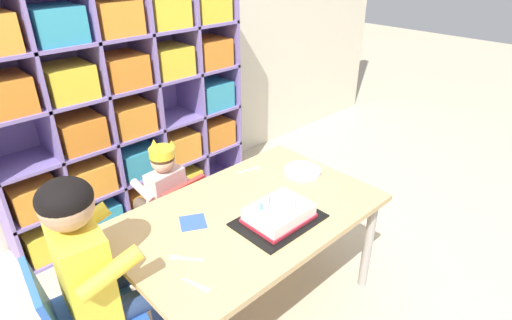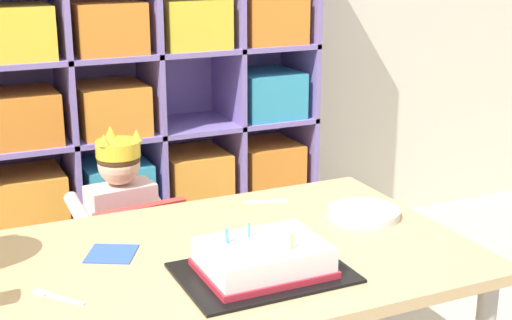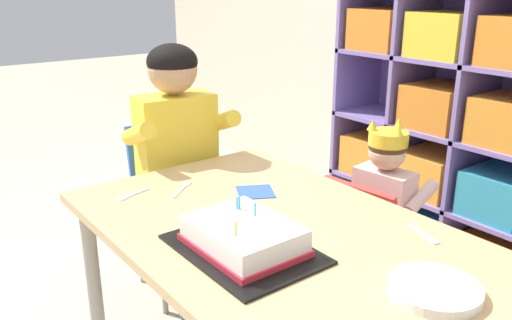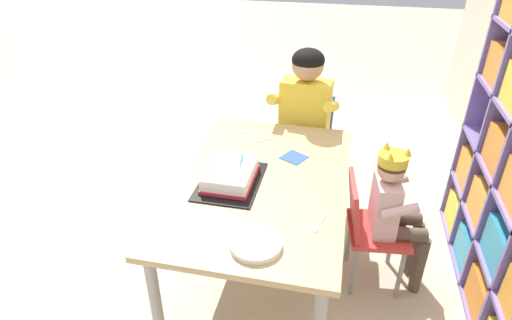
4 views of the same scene
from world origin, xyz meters
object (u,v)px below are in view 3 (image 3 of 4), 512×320
at_px(adult_helper_seated, 182,149).
at_px(birthday_cake_on_tray, 244,239).
at_px(child_with_crown, 389,200).
at_px(classroom_chair_adult_side, 174,190).
at_px(paper_plate_stack, 435,289).
at_px(fork_by_napkin, 182,188).
at_px(fork_scattered_mid_table, 424,235).
at_px(classroom_chair_blue, 370,243).
at_px(fork_at_table_front_edge, 131,195).
at_px(activity_table, 276,248).

height_order(adult_helper_seated, birthday_cake_on_tray, adult_helper_seated).
relative_size(child_with_crown, classroom_chair_adult_side, 1.14).
bearing_deg(paper_plate_stack, fork_by_napkin, -171.75).
bearing_deg(classroom_chair_adult_side, child_with_crown, -47.16).
bearing_deg(birthday_cake_on_tray, child_with_crown, 101.02).
relative_size(child_with_crown, birthday_cake_on_tray, 2.05).
bearing_deg(fork_scattered_mid_table, classroom_chair_adult_side, 27.96).
bearing_deg(classroom_chair_blue, fork_at_table_front_edge, 56.80).
distance_m(activity_table, classroom_chair_adult_side, 0.83).
xyz_separation_m(classroom_chair_adult_side, fork_by_napkin, (0.40, -0.18, 0.17)).
relative_size(fork_at_table_front_edge, fork_by_napkin, 1.05).
bearing_deg(birthday_cake_on_tray, fork_scattered_mid_table, 62.28).
distance_m(birthday_cake_on_tray, fork_at_table_front_edge, 0.52).
xyz_separation_m(classroom_chair_blue, paper_plate_stack, (0.56, -0.46, 0.27)).
xyz_separation_m(classroom_chair_blue, child_with_crown, (-0.01, 0.10, 0.14)).
distance_m(classroom_chair_adult_side, fork_scattered_mid_table, 1.12).
relative_size(birthday_cake_on_tray, paper_plate_stack, 1.93).
relative_size(activity_table, classroom_chair_blue, 2.06).
bearing_deg(fork_scattered_mid_table, birthday_cake_on_tray, 81.05).
bearing_deg(fork_scattered_mid_table, activity_table, 64.80).
distance_m(birthday_cake_on_tray, fork_by_napkin, 0.48).
bearing_deg(fork_by_napkin, child_with_crown, 117.08).
bearing_deg(classroom_chair_blue, fork_by_napkin, 54.48).
bearing_deg(adult_helper_seated, classroom_chair_adult_side, 90.00).
bearing_deg(birthday_cake_on_tray, fork_by_napkin, 169.33).
xyz_separation_m(child_with_crown, fork_at_table_front_edge, (-0.37, -0.86, 0.12)).
relative_size(classroom_chair_adult_side, adult_helper_seated, 0.67).
relative_size(classroom_chair_adult_side, birthday_cake_on_tray, 1.79).
distance_m(birthday_cake_on_tray, paper_plate_stack, 0.47).
relative_size(classroom_chair_adult_side, fork_scattered_mid_table, 5.54).
height_order(child_with_crown, adult_helper_seated, adult_helper_seated).
distance_m(paper_plate_stack, fork_scattered_mid_table, 0.29).
distance_m(adult_helper_seated, fork_at_table_front_edge, 0.40).
relative_size(classroom_chair_adult_side, fork_by_napkin, 5.92).
xyz_separation_m(fork_at_table_front_edge, fork_by_napkin, (0.05, 0.16, -0.00)).
relative_size(paper_plate_stack, fork_by_napkin, 1.71).
xyz_separation_m(activity_table, fork_at_table_front_edge, (-0.47, -0.22, 0.07)).
relative_size(classroom_chair_blue, fork_at_table_front_edge, 4.88).
relative_size(paper_plate_stack, fork_scattered_mid_table, 1.60).
distance_m(birthday_cake_on_tray, fork_scattered_mid_table, 0.50).
relative_size(activity_table, child_with_crown, 1.56).
distance_m(activity_table, fork_scattered_mid_table, 0.41).
bearing_deg(child_with_crown, fork_scattered_mid_table, 132.00).
xyz_separation_m(fork_at_table_front_edge, fork_scattered_mid_table, (0.75, 0.52, -0.00)).
xyz_separation_m(child_with_crown, fork_by_napkin, (-0.32, -0.69, 0.12)).
xyz_separation_m(activity_table, fork_by_napkin, (-0.42, -0.06, 0.07)).
xyz_separation_m(birthday_cake_on_tray, fork_scattered_mid_table, (0.23, 0.44, -0.03)).
bearing_deg(fork_at_table_front_edge, classroom_chair_adult_side, 30.10).
xyz_separation_m(paper_plate_stack, fork_scattered_mid_table, (-0.19, 0.23, -0.01)).
distance_m(classroom_chair_blue, classroom_chair_adult_side, 0.84).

